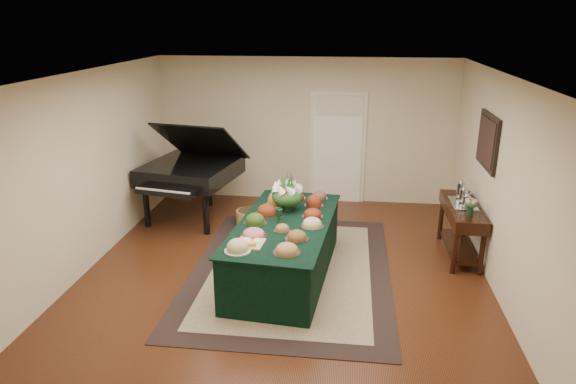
# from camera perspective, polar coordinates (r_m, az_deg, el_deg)

# --- Properties ---
(ground) EXTENTS (6.00, 6.00, 0.00)m
(ground) POSITION_cam_1_polar(r_m,az_deg,el_deg) (7.31, -0.29, -8.57)
(ground) COLOR black
(ground) RESTS_ON ground
(area_rug) EXTENTS (2.74, 3.84, 0.01)m
(area_rug) POSITION_cam_1_polar(r_m,az_deg,el_deg) (7.28, 0.33, -8.65)
(area_rug) COLOR black
(area_rug) RESTS_ON ground
(kitchen_doorway) EXTENTS (1.05, 0.07, 2.10)m
(kitchen_doorway) POSITION_cam_1_polar(r_m,az_deg,el_deg) (9.69, 5.49, 4.77)
(kitchen_doorway) COLOR white
(kitchen_doorway) RESTS_ON ground
(buffet_table) EXTENTS (1.41, 2.62, 0.78)m
(buffet_table) POSITION_cam_1_polar(r_m,az_deg,el_deg) (6.99, -0.37, -6.32)
(buffet_table) COLOR black
(buffet_table) RESTS_ON ground
(food_platters) EXTENTS (1.11, 2.25, 0.15)m
(food_platters) POSITION_cam_1_polar(r_m,az_deg,el_deg) (6.88, -0.55, -2.78)
(food_platters) COLOR silver
(food_platters) RESTS_ON buffet_table
(cutting_board) EXTENTS (0.36, 0.36, 0.10)m
(cutting_board) POSITION_cam_1_polar(r_m,az_deg,el_deg) (6.21, -4.21, -5.43)
(cutting_board) COLOR tan
(cutting_board) RESTS_ON buffet_table
(green_goblets) EXTENTS (0.10, 0.11, 0.18)m
(green_goblets) POSITION_cam_1_polar(r_m,az_deg,el_deg) (6.84, -1.03, -2.55)
(green_goblets) COLOR black
(green_goblets) RESTS_ON buffet_table
(floral_centerpiece) EXTENTS (0.45, 0.45, 0.45)m
(floral_centerpiece) POSITION_cam_1_polar(r_m,az_deg,el_deg) (7.16, -0.10, -0.02)
(floral_centerpiece) COLOR black
(floral_centerpiece) RESTS_ON buffet_table
(grand_piano) EXTENTS (1.76, 1.90, 1.74)m
(grand_piano) POSITION_cam_1_polar(r_m,az_deg,el_deg) (8.97, -10.72, 2.37)
(grand_piano) COLOR black
(grand_piano) RESTS_ON ground
(wicker_basket) EXTENTS (0.41, 0.41, 0.25)m
(wicker_basket) POSITION_cam_1_polar(r_m,az_deg,el_deg) (8.79, -4.46, -2.85)
(wicker_basket) COLOR olive
(wicker_basket) RESTS_ON ground
(mahogany_sideboard) EXTENTS (0.45, 1.40, 0.80)m
(mahogany_sideboard) POSITION_cam_1_polar(r_m,az_deg,el_deg) (7.88, 18.77, -2.61)
(mahogany_sideboard) COLOR black
(mahogany_sideboard) RESTS_ON ground
(tea_service) EXTENTS (0.34, 0.58, 0.30)m
(tea_service) POSITION_cam_1_polar(r_m,az_deg,el_deg) (7.85, 18.89, -0.37)
(tea_service) COLOR silver
(tea_service) RESTS_ON mahogany_sideboard
(pink_bouquet) EXTENTS (0.20, 0.20, 0.25)m
(pink_bouquet) POSITION_cam_1_polar(r_m,az_deg,el_deg) (7.38, 19.65, -1.29)
(pink_bouquet) COLOR black
(pink_bouquet) RESTS_ON mahogany_sideboard
(wall_painting) EXTENTS (0.05, 0.95, 0.75)m
(wall_painting) POSITION_cam_1_polar(r_m,az_deg,el_deg) (7.61, 21.30, 5.29)
(wall_painting) COLOR black
(wall_painting) RESTS_ON ground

